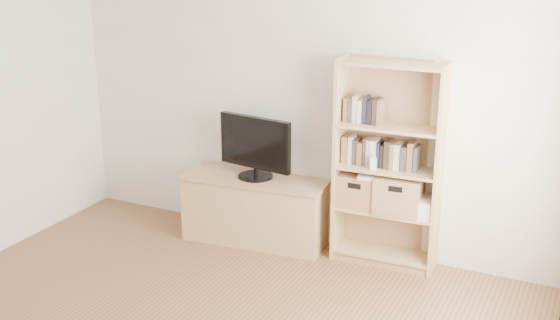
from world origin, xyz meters
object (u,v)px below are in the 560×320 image
Objects in this scene: basket_left at (360,190)px; laptop at (380,176)px; baby_monitor at (373,164)px; tv_stand at (256,210)px; basket_right at (399,194)px; television at (255,147)px; bookshelf at (388,165)px.

laptop is (0.17, -0.01, 0.15)m from basket_left.
laptop is (0.04, 0.08, -0.12)m from baby_monitor.
basket_right is (1.28, 0.08, 0.34)m from tv_stand.
basket_left is 0.91× the size of basket_right.
basket_right is at bearing -3.63° from laptop.
tv_stand is 3.72× the size of basket_left.
baby_monitor reaches higher than basket_right.
tv_stand is at bearing -176.80° from basket_left.
basket_right is 0.21m from laptop.
television is at bearing -176.80° from basket_left.
basket_right is (0.20, 0.10, -0.26)m from baby_monitor.
bookshelf is at bearing 2.66° from basket_left.
basket_left is at bearing 178.04° from basket_right.
tv_stand is 1.32m from basket_right.
basket_left is (-0.14, 0.08, -0.27)m from baby_monitor.
basket_left is 0.98× the size of laptop.
laptop is at bearing -3.27° from basket_left.
basket_right is at bearing 16.39° from baby_monitor.
laptop is (-0.05, -0.02, -0.09)m from bookshelf.
television is at bearing -178.37° from bookshelf.
tv_stand is 1.22m from laptop.
tv_stand is at bearing 168.77° from baby_monitor.
baby_monitor is at bearing 7.03° from television.
baby_monitor is at bearing -157.62° from basket_right.
basket_right is (0.10, -0.00, -0.23)m from bookshelf.
basket_left reaches higher than tv_stand.
basket_right is at bearing -2.00° from tv_stand.
bookshelf reaches higher than basket_right.
tv_stand is at bearing 7.89° from television.
basket_left is 0.23m from laptop.
basket_left is at bearing 137.89° from baby_monitor.
laptop is at bearing 11.04° from television.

